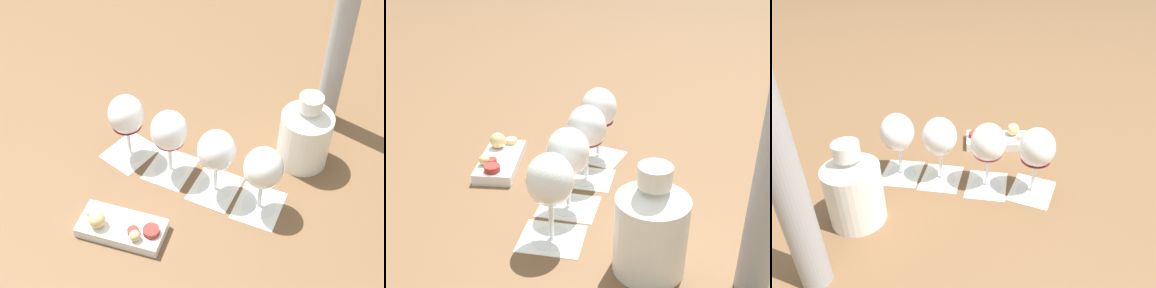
{
  "view_description": "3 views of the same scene",
  "coord_description": "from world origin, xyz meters",
  "views": [
    {
      "loc": [
        -0.8,
        0.36,
        0.99
      ],
      "look_at": [
        0.0,
        0.0,
        0.11
      ],
      "focal_mm": 55.0,
      "sensor_mm": 36.0,
      "label": 1
    },
    {
      "loc": [
        -0.5,
        -0.68,
        0.53
      ],
      "look_at": [
        0.0,
        0.0,
        0.11
      ],
      "focal_mm": 45.0,
      "sensor_mm": 36.0,
      "label": 2
    },
    {
      "loc": [
        0.52,
        -0.44,
        0.52
      ],
      "look_at": [
        0.0,
        0.0,
        0.11
      ],
      "focal_mm": 32.0,
      "sensor_mm": 36.0,
      "label": 3
    }
  ],
  "objects": [
    {
      "name": "tasting_card_0",
      "position": [
        -0.13,
        -0.1,
        0.0
      ],
      "size": [
        0.15,
        0.15,
        0.0
      ],
      "color": "white",
      "rests_on": "ground_plane"
    },
    {
      "name": "wine_glass_3",
      "position": [
        0.13,
        0.1,
        0.11
      ],
      "size": [
        0.08,
        0.08,
        0.17
      ],
      "color": "white",
      "rests_on": "tasting_card_3"
    },
    {
      "name": "ceramic_vase",
      "position": [
        -0.05,
        -0.25,
        0.08
      ],
      "size": [
        0.12,
        0.12,
        0.19
      ],
      "color": "white",
      "rests_on": "ground_plane"
    },
    {
      "name": "wine_glass_1",
      "position": [
        -0.05,
        -0.03,
        0.11
      ],
      "size": [
        0.08,
        0.08,
        0.17
      ],
      "color": "white",
      "rests_on": "tasting_card_1"
    },
    {
      "name": "tasting_card_2",
      "position": [
        0.05,
        0.03,
        0.0
      ],
      "size": [
        0.15,
        0.15,
        0.0
      ],
      "color": "white",
      "rests_on": "ground_plane"
    },
    {
      "name": "tasting_card_1",
      "position": [
        -0.05,
        -0.03,
        0.0
      ],
      "size": [
        0.15,
        0.15,
        0.0
      ],
      "color": "white",
      "rests_on": "ground_plane"
    },
    {
      "name": "wine_glass_2",
      "position": [
        0.05,
        0.03,
        0.11
      ],
      "size": [
        0.08,
        0.08,
        0.17
      ],
      "color": "white",
      "rests_on": "tasting_card_2"
    },
    {
      "name": "ground_plane",
      "position": [
        0.0,
        0.0,
        0.0
      ],
      "size": [
        8.0,
        8.0,
        0.0
      ],
      "primitive_type": "plane",
      "color": "brown"
    },
    {
      "name": "wine_glass_0",
      "position": [
        -0.13,
        -0.1,
        0.11
      ],
      "size": [
        0.08,
        0.08,
        0.17
      ],
      "color": "white",
      "rests_on": "tasting_card_0"
    },
    {
      "name": "tasting_card_3",
      "position": [
        0.13,
        0.1,
        0.0
      ],
      "size": [
        0.14,
        0.14,
        0.0
      ],
      "color": "white",
      "rests_on": "ground_plane"
    },
    {
      "name": "snack_dish",
      "position": [
        -0.07,
        0.2,
        0.02
      ],
      "size": [
        0.18,
        0.19,
        0.06
      ],
      "color": "silver",
      "rests_on": "ground_plane"
    }
  ]
}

